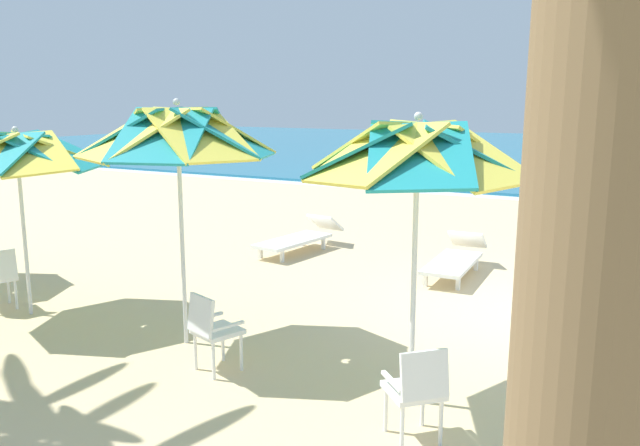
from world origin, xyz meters
TOP-DOWN VIEW (x-y plane):
  - ground_plane at (0.00, 0.00)m, footprint 80.00×80.00m
  - surf_foam at (0.00, 10.63)m, footprint 80.00×0.70m
  - beach_umbrella_0 at (-0.61, -3.14)m, footprint 2.19×2.19m
  - plastic_chair_0 at (-0.30, -3.84)m, footprint 0.63×0.63m
  - beach_umbrella_1 at (-3.53, -3.00)m, footprint 2.27×2.27m
  - plastic_chair_1 at (-2.72, -3.51)m, footprint 0.56×0.58m
  - beach_umbrella_2 at (-6.08, -3.20)m, footprint 2.32×2.32m
  - sun_lounger_1 at (0.47, 1.40)m, footprint 0.96×2.22m
  - sun_lounger_2 at (-1.63, 1.53)m, footprint 0.75×2.18m
  - sun_lounger_3 at (-4.76, 1.74)m, footprint 0.88×2.20m
  - palm_tree_3 at (1.33, -7.37)m, footprint 2.86×3.33m
  - beachgoer_seated at (-0.14, 8.95)m, footprint 0.30×0.93m

SIDE VIEW (x-z plane):
  - ground_plane at x=0.00m, z-range 0.00..0.00m
  - surf_foam at x=0.00m, z-range 0.00..0.01m
  - sun_lounger_1 at x=0.47m, z-range -0.03..0.59m
  - sun_lounger_2 at x=-1.63m, z-range -0.03..0.59m
  - sun_lounger_3 at x=-4.76m, z-range -0.03..0.59m
  - beachgoer_seated at x=-0.14m, z-range -0.17..0.75m
  - plastic_chair_0 at x=-0.30m, z-range 0.06..0.93m
  - plastic_chair_1 at x=-2.72m, z-range 0.06..0.93m
  - beach_umbrella_2 at x=-6.08m, z-range 0.93..3.47m
  - beach_umbrella_0 at x=-0.61m, z-range 1.01..3.78m
  - beach_umbrella_1 at x=-3.53m, z-range 1.04..3.92m
  - palm_tree_3 at x=1.33m, z-range 0.68..5.12m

